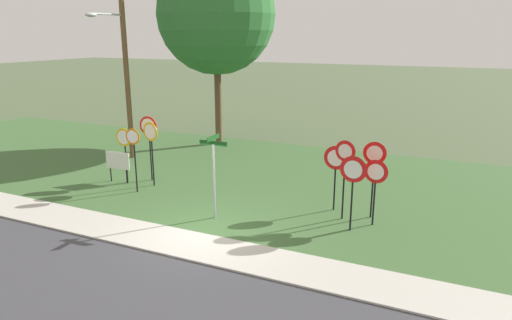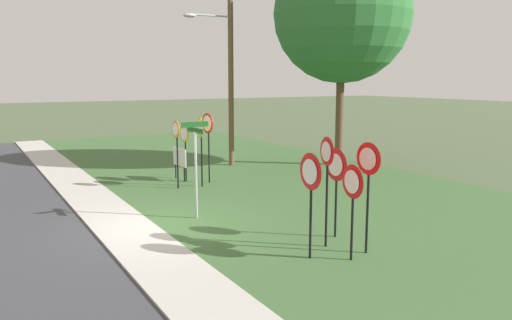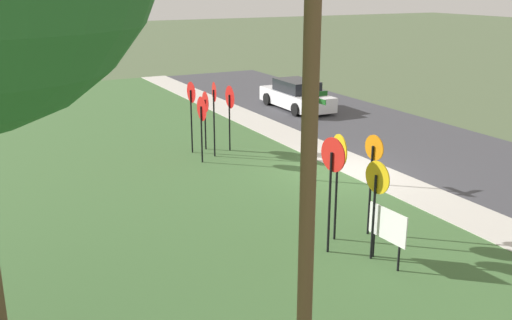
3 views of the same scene
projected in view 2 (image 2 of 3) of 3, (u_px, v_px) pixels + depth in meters
ground_plane at (158, 228)px, 13.41m from camera, size 160.00×160.00×0.00m
sidewalk_strip at (128, 231)px, 13.01m from camera, size 44.00×1.60×0.06m
grass_median at (333, 200)px, 16.40m from camera, size 44.00×12.00×0.04m
stop_sign_near_left at (208, 132)px, 18.80m from camera, size 0.76×0.12×2.65m
stop_sign_near_right at (185, 140)px, 19.14m from camera, size 0.71×0.11×2.22m
stop_sign_far_left at (201, 136)px, 18.13m from camera, size 0.73×0.15×2.54m
stop_sign_far_center at (176, 141)px, 17.81m from camera, size 0.60×0.11×2.45m
yield_sign_near_left at (326, 166)px, 11.50m from camera, size 0.67×0.15×2.61m
yield_sign_near_right at (368, 171)px, 11.07m from camera, size 0.73×0.11×2.53m
yield_sign_far_left at (336, 172)px, 12.26m from camera, size 0.81×0.10×2.24m
yield_sign_far_right at (310, 180)px, 10.75m from camera, size 0.81×0.11×2.35m
yield_sign_center at (352, 190)px, 10.68m from camera, size 0.74×0.11×2.12m
street_name_post at (196, 161)px, 13.97m from camera, size 0.96×0.82×2.74m
utility_pole at (228, 55)px, 22.17m from camera, size 2.10×2.33×9.17m
notice_board at (180, 159)px, 19.50m from camera, size 1.10×0.10×1.25m
oak_tree_left at (342, 14)px, 22.06m from camera, size 6.07×6.07×9.77m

